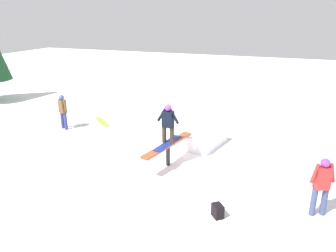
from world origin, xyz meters
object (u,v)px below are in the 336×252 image
at_px(bystander_brown, 63,110).
at_px(backpack_on_snow, 218,211).
at_px(rail_feature, 168,147).
at_px(bystander_red, 322,184).
at_px(loose_snowboard_lime, 102,122).
at_px(main_rider_on_rail, 168,125).

distance_m(bystander_brown, backpack_on_snow, 8.68).
bearing_deg(bystander_brown, rail_feature, 4.71).
xyz_separation_m(bystander_red, loose_snowboard_lime, (-4.44, -8.93, -0.85)).
height_order(rail_feature, bystander_red, bystander_red).
relative_size(main_rider_on_rail, backpack_on_snow, 4.50).
relative_size(rail_feature, bystander_brown, 1.70).
xyz_separation_m(bystander_brown, backpack_on_snow, (4.04, 7.65, -0.68)).
relative_size(loose_snowboard_lime, backpack_on_snow, 4.51).
bearing_deg(loose_snowboard_lime, backpack_on_snow, -178.29).
xyz_separation_m(main_rider_on_rail, bystander_red, (1.31, 4.47, -0.55)).
distance_m(bystander_brown, bystander_red, 10.40).
bearing_deg(backpack_on_snow, loose_snowboard_lime, -169.19).
relative_size(main_rider_on_rail, bystander_brown, 1.01).
bearing_deg(rail_feature, backpack_on_snow, 55.99).
height_order(bystander_red, backpack_on_snow, bystander_red).
bearing_deg(bystander_red, loose_snowboard_lime, -51.65).
distance_m(rail_feature, backpack_on_snow, 3.20).
relative_size(rail_feature, main_rider_on_rail, 1.68).
relative_size(rail_feature, bystander_red, 1.68).
height_order(bystander_brown, bystander_red, bystander_red).
bearing_deg(main_rider_on_rail, bystander_brown, -101.74).
xyz_separation_m(bystander_brown, bystander_red, (3.05, 9.95, 0.01)).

